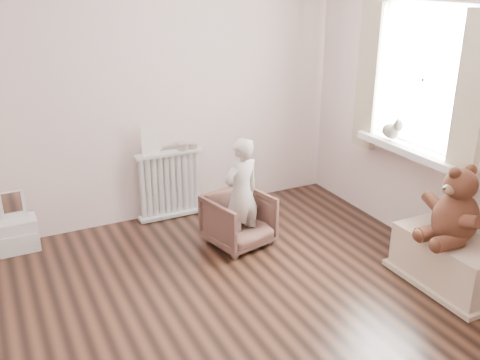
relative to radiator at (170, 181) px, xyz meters
name	(u,v)px	position (x,y,z in m)	size (l,w,h in m)	color
floor	(249,305)	(0.00, -1.68, -0.39)	(3.60, 3.60, 0.01)	black
back_wall	(160,85)	(0.00, 0.12, 0.91)	(3.60, 0.02, 2.60)	silver
right_wall	(455,105)	(1.80, -1.68, 0.91)	(0.02, 3.60, 2.60)	silver
window	(425,80)	(1.76, -1.38, 1.06)	(0.03, 0.90, 1.10)	white
window_sill	(409,149)	(1.67, -1.38, 0.48)	(0.22, 1.10, 0.06)	silver
curtain_left	(471,103)	(1.65, -1.95, 1.00)	(0.06, 0.26, 1.30)	beige
curtain_right	(369,77)	(1.65, -0.81, 1.00)	(0.06, 0.26, 1.30)	beige
radiator	(170,181)	(0.00, 0.00, 0.00)	(0.65, 0.12, 0.68)	silver
paper_doll	(150,140)	(-0.17, 0.00, 0.43)	(0.16, 0.01, 0.27)	beige
tin_a	(183,146)	(0.15, 0.00, 0.32)	(0.11, 0.11, 0.07)	#A59E8C
tin_b	(193,146)	(0.25, 0.00, 0.32)	(0.10, 0.10, 0.06)	#A59E8C
toy_vanity	(15,221)	(-1.41, -0.03, -0.11)	(0.34, 0.24, 0.53)	silver
armchair	(239,220)	(0.35, -0.80, -0.15)	(0.50, 0.52, 0.47)	#52332A
child	(241,193)	(0.35, -0.85, 0.12)	(0.36, 0.23, 0.98)	beige
toy_bench	(449,260)	(1.52, -2.09, -0.19)	(0.44, 0.83, 0.39)	#BDA98D
teddy_bear	(457,207)	(1.48, -2.12, 0.28)	(0.48, 0.37, 0.58)	#32170E
plush_cat	(392,128)	(1.66, -1.17, 0.61)	(0.15, 0.24, 0.21)	slate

